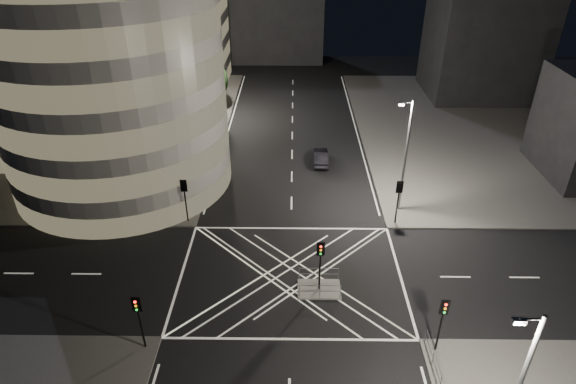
{
  "coord_description": "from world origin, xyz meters",
  "views": [
    {
      "loc": [
        0.14,
        -27.04,
        23.18
      ],
      "look_at": [
        -0.28,
        6.92,
        3.0
      ],
      "focal_mm": 30.0,
      "sensor_mm": 36.0,
      "label": 1
    }
  ],
  "objects_px": {
    "traffic_signal_fr": "(399,194)",
    "traffic_signal_fl": "(185,193)",
    "street_lamp_left_far": "(215,76)",
    "street_lamp_left_near": "(186,138)",
    "central_island": "(319,289)",
    "sedan": "(321,157)",
    "street_lamp_right_far": "(405,154)",
    "traffic_signal_nl": "(138,313)",
    "traffic_signal_island": "(320,257)",
    "traffic_signal_nr": "(443,316)"
  },
  "relations": [
    {
      "from": "street_lamp_left_far",
      "to": "street_lamp_right_far",
      "type": "xyz_separation_m",
      "value": [
        18.87,
        -21.0,
        0.0
      ]
    },
    {
      "from": "traffic_signal_nr",
      "to": "traffic_signal_island",
      "type": "bearing_deg",
      "value": 142.07
    },
    {
      "from": "central_island",
      "to": "traffic_signal_fr",
      "type": "distance_m",
      "value": 11.1
    },
    {
      "from": "traffic_signal_fr",
      "to": "traffic_signal_nr",
      "type": "height_order",
      "value": "same"
    },
    {
      "from": "central_island",
      "to": "sedan",
      "type": "xyz_separation_m",
      "value": [
        0.99,
        19.5,
        0.63
      ]
    },
    {
      "from": "traffic_signal_nl",
      "to": "traffic_signal_fr",
      "type": "distance_m",
      "value": 22.24
    },
    {
      "from": "central_island",
      "to": "traffic_signal_fl",
      "type": "bearing_deg",
      "value": 142.46
    },
    {
      "from": "traffic_signal_nl",
      "to": "street_lamp_left_far",
      "type": "bearing_deg",
      "value": 90.99
    },
    {
      "from": "traffic_signal_fr",
      "to": "street_lamp_left_far",
      "type": "relative_size",
      "value": 0.4
    },
    {
      "from": "traffic_signal_nl",
      "to": "traffic_signal_fr",
      "type": "relative_size",
      "value": 1.0
    },
    {
      "from": "traffic_signal_fl",
      "to": "traffic_signal_island",
      "type": "bearing_deg",
      "value": -37.54
    },
    {
      "from": "street_lamp_left_near",
      "to": "sedan",
      "type": "xyz_separation_m",
      "value": [
        12.42,
        6.0,
        -4.84
      ]
    },
    {
      "from": "street_lamp_left_near",
      "to": "street_lamp_right_far",
      "type": "xyz_separation_m",
      "value": [
        18.87,
        -3.0,
        0.0
      ]
    },
    {
      "from": "street_lamp_left_far",
      "to": "street_lamp_right_far",
      "type": "distance_m",
      "value": 28.23
    },
    {
      "from": "traffic_signal_island",
      "to": "street_lamp_left_near",
      "type": "xyz_separation_m",
      "value": [
        -11.44,
        13.5,
        2.63
      ]
    },
    {
      "from": "traffic_signal_fr",
      "to": "sedan",
      "type": "height_order",
      "value": "traffic_signal_fr"
    },
    {
      "from": "traffic_signal_nr",
      "to": "sedan",
      "type": "relative_size",
      "value": 0.94
    },
    {
      "from": "street_lamp_left_far",
      "to": "sedan",
      "type": "distance_m",
      "value": 17.94
    },
    {
      "from": "traffic_signal_island",
      "to": "street_lamp_left_near",
      "type": "bearing_deg",
      "value": 130.27
    },
    {
      "from": "central_island",
      "to": "traffic_signal_nr",
      "type": "relative_size",
      "value": 0.75
    },
    {
      "from": "sedan",
      "to": "street_lamp_left_near",
      "type": "bearing_deg",
      "value": 26.54
    },
    {
      "from": "street_lamp_left_near",
      "to": "sedan",
      "type": "bearing_deg",
      "value": 25.77
    },
    {
      "from": "street_lamp_left_near",
      "to": "central_island",
      "type": "bearing_deg",
      "value": -49.73
    },
    {
      "from": "central_island",
      "to": "street_lamp_right_far",
      "type": "relative_size",
      "value": 0.3
    },
    {
      "from": "central_island",
      "to": "traffic_signal_nr",
      "type": "height_order",
      "value": "traffic_signal_nr"
    },
    {
      "from": "traffic_signal_fr",
      "to": "street_lamp_right_far",
      "type": "bearing_deg",
      "value": 73.89
    },
    {
      "from": "traffic_signal_nl",
      "to": "street_lamp_left_far",
      "type": "xyz_separation_m",
      "value": [
        -0.64,
        36.8,
        2.63
      ]
    },
    {
      "from": "sedan",
      "to": "street_lamp_right_far",
      "type": "bearing_deg",
      "value": 126.41
    },
    {
      "from": "traffic_signal_nl",
      "to": "sedan",
      "type": "bearing_deg",
      "value": 64.58
    },
    {
      "from": "traffic_signal_fr",
      "to": "traffic_signal_nr",
      "type": "xyz_separation_m",
      "value": [
        0.0,
        -13.6,
        0.0
      ]
    },
    {
      "from": "central_island",
      "to": "traffic_signal_nl",
      "type": "height_order",
      "value": "traffic_signal_nl"
    },
    {
      "from": "central_island",
      "to": "traffic_signal_nr",
      "type": "xyz_separation_m",
      "value": [
        6.8,
        -5.3,
        2.84
      ]
    },
    {
      "from": "street_lamp_left_far",
      "to": "sedan",
      "type": "height_order",
      "value": "street_lamp_left_far"
    },
    {
      "from": "traffic_signal_nl",
      "to": "traffic_signal_fr",
      "type": "xyz_separation_m",
      "value": [
        17.6,
        13.6,
        0.0
      ]
    },
    {
      "from": "traffic_signal_fr",
      "to": "street_lamp_left_far",
      "type": "xyz_separation_m",
      "value": [
        -18.24,
        23.2,
        2.63
      ]
    },
    {
      "from": "traffic_signal_fr",
      "to": "traffic_signal_fl",
      "type": "bearing_deg",
      "value": 180.0
    },
    {
      "from": "traffic_signal_island",
      "to": "street_lamp_left_far",
      "type": "height_order",
      "value": "street_lamp_left_far"
    },
    {
      "from": "street_lamp_left_far",
      "to": "central_island",
      "type": "bearing_deg",
      "value": -70.05
    },
    {
      "from": "traffic_signal_fl",
      "to": "traffic_signal_nr",
      "type": "height_order",
      "value": "same"
    },
    {
      "from": "street_lamp_right_far",
      "to": "traffic_signal_nl",
      "type": "bearing_deg",
      "value": -139.09
    },
    {
      "from": "traffic_signal_nr",
      "to": "sedan",
      "type": "xyz_separation_m",
      "value": [
        -5.81,
        24.8,
        -2.21
      ]
    },
    {
      "from": "traffic_signal_fr",
      "to": "traffic_signal_nr",
      "type": "bearing_deg",
      "value": -90.0
    },
    {
      "from": "traffic_signal_nl",
      "to": "traffic_signal_nr",
      "type": "distance_m",
      "value": 17.6
    },
    {
      "from": "central_island",
      "to": "street_lamp_left_far",
      "type": "xyz_separation_m",
      "value": [
        -11.44,
        31.5,
        5.47
      ]
    },
    {
      "from": "street_lamp_left_near",
      "to": "street_lamp_right_far",
      "type": "distance_m",
      "value": 19.11
    },
    {
      "from": "traffic_signal_fl",
      "to": "traffic_signal_nl",
      "type": "xyz_separation_m",
      "value": [
        0.0,
        -13.6,
        0.0
      ]
    },
    {
      "from": "central_island",
      "to": "traffic_signal_fl",
      "type": "relative_size",
      "value": 0.75
    },
    {
      "from": "traffic_signal_fl",
      "to": "traffic_signal_fr",
      "type": "distance_m",
      "value": 17.6
    },
    {
      "from": "traffic_signal_fl",
      "to": "traffic_signal_nl",
      "type": "relative_size",
      "value": 1.0
    },
    {
      "from": "street_lamp_left_far",
      "to": "sedan",
      "type": "xyz_separation_m",
      "value": [
        12.42,
        -12.0,
        -4.84
      ]
    }
  ]
}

